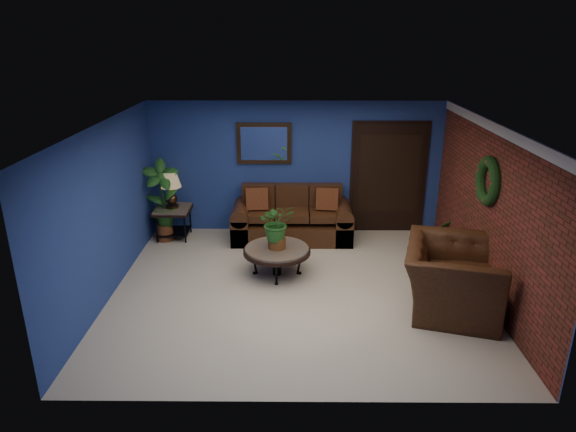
{
  "coord_description": "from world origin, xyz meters",
  "views": [
    {
      "loc": [
        -0.08,
        -6.93,
        3.72
      ],
      "look_at": [
        -0.14,
        0.55,
        0.99
      ],
      "focal_mm": 32.0,
      "sensor_mm": 36.0,
      "label": 1
    }
  ],
  "objects_px": {
    "side_chair": "(302,211)",
    "armchair": "(452,278)",
    "sofa": "(292,221)",
    "table_lamp": "(171,186)",
    "coffee_table": "(277,251)",
    "end_table": "(173,215)"
  },
  "relations": [
    {
      "from": "end_table",
      "to": "table_lamp",
      "type": "height_order",
      "value": "table_lamp"
    },
    {
      "from": "sofa",
      "to": "table_lamp",
      "type": "distance_m",
      "value": 2.33
    },
    {
      "from": "sofa",
      "to": "end_table",
      "type": "distance_m",
      "value": 2.23
    },
    {
      "from": "sofa",
      "to": "side_chair",
      "type": "bearing_deg",
      "value": 9.98
    },
    {
      "from": "sofa",
      "to": "table_lamp",
      "type": "height_order",
      "value": "table_lamp"
    },
    {
      "from": "end_table",
      "to": "armchair",
      "type": "relative_size",
      "value": 0.45
    },
    {
      "from": "side_chair",
      "to": "end_table",
      "type": "bearing_deg",
      "value": 178.69
    },
    {
      "from": "table_lamp",
      "to": "side_chair",
      "type": "bearing_deg",
      "value": 1.59
    },
    {
      "from": "sofa",
      "to": "armchair",
      "type": "relative_size",
      "value": 1.51
    },
    {
      "from": "coffee_table",
      "to": "side_chair",
      "type": "relative_size",
      "value": 1.18
    },
    {
      "from": "armchair",
      "to": "sofa",
      "type": "bearing_deg",
      "value": 56.36
    },
    {
      "from": "end_table",
      "to": "armchair",
      "type": "bearing_deg",
      "value": -30.13
    },
    {
      "from": "coffee_table",
      "to": "table_lamp",
      "type": "relative_size",
      "value": 1.66
    },
    {
      "from": "coffee_table",
      "to": "sofa",
      "type": "bearing_deg",
      "value": 81.36
    },
    {
      "from": "armchair",
      "to": "table_lamp",
      "type": "bearing_deg",
      "value": 75.82
    },
    {
      "from": "coffee_table",
      "to": "side_chair",
      "type": "height_order",
      "value": "side_chair"
    },
    {
      "from": "coffee_table",
      "to": "side_chair",
      "type": "distance_m",
      "value": 1.66
    },
    {
      "from": "side_chair",
      "to": "armchair",
      "type": "relative_size",
      "value": 0.62
    },
    {
      "from": "sofa",
      "to": "coffee_table",
      "type": "distance_m",
      "value": 1.59
    },
    {
      "from": "coffee_table",
      "to": "table_lamp",
      "type": "distance_m",
      "value": 2.58
    },
    {
      "from": "coffee_table",
      "to": "armchair",
      "type": "distance_m",
      "value": 2.68
    },
    {
      "from": "end_table",
      "to": "side_chair",
      "type": "distance_m",
      "value": 2.42
    }
  ]
}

